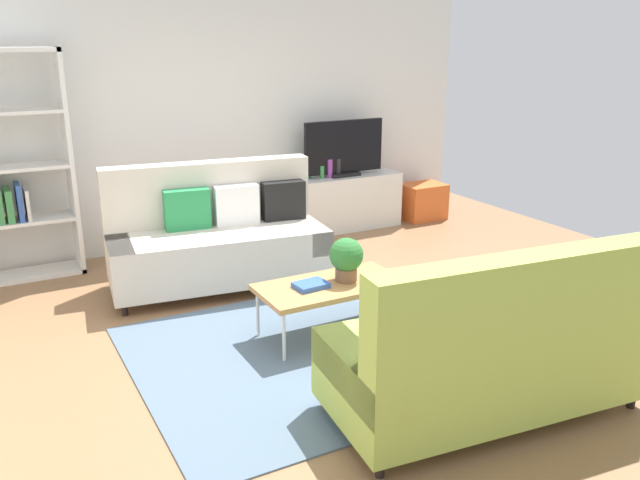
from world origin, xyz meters
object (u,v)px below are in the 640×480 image
at_px(tv, 344,149).
at_px(potted_plant, 346,257).
at_px(coffee_table, 331,287).
at_px(bottle_2, 338,168).
at_px(vase_1, 307,171).
at_px(bottle_0, 322,172).
at_px(storage_trunk, 422,201).
at_px(table_book_0, 311,285).
at_px(couch_beige, 217,237).
at_px(couch_green, 490,349).
at_px(tv_console, 342,202).
at_px(bookshelf, 4,177).
at_px(vase_0, 296,174).
at_px(bottle_1, 330,169).

distance_m(tv, potted_plant, 2.84).
xyz_separation_m(coffee_table, bottle_2, (1.46, 2.42, 0.35)).
bearing_deg(vase_1, bottle_2, -14.20).
distance_m(tv, bottle_0, 0.38).
xyz_separation_m(storage_trunk, bottle_2, (-1.18, 0.06, 0.53)).
xyz_separation_m(potted_plant, table_book_0, (-0.30, -0.00, -0.16)).
bearing_deg(couch_beige, bottle_0, -141.43).
bearing_deg(couch_green, tv_console, 78.00).
bearing_deg(vase_1, potted_plant, -111.19).
bearing_deg(vase_1, couch_green, -101.95).
bearing_deg(bookshelf, couch_beige, -33.14).
height_order(vase_0, bottle_1, bottle_1).
distance_m(coffee_table, bottle_0, 2.74).
bearing_deg(couch_green, coffee_table, 107.08).
relative_size(couch_beige, bookshelf, 0.95).
height_order(bookshelf, storage_trunk, bookshelf).
bearing_deg(vase_1, storage_trunk, -5.58).
height_order(storage_trunk, bottle_1, bottle_1).
bearing_deg(table_book_0, tv_console, 55.22).
bearing_deg(bottle_1, vase_1, 159.65).
bearing_deg(coffee_table, bottle_0, 62.71).
xyz_separation_m(tv, vase_1, (-0.44, 0.07, -0.23)).
height_order(couch_green, bottle_2, couch_green).
relative_size(coffee_table, bottle_0, 7.46).
relative_size(tv, bottle_1, 4.69).
distance_m(couch_beige, bottle_2, 2.11).
height_order(tv, bottle_1, tv).
bearing_deg(couch_beige, couch_green, 110.00).
bearing_deg(potted_plant, bookshelf, 130.70).
relative_size(coffee_table, tv_console, 0.79).
height_order(storage_trunk, bottle_2, bottle_2).
relative_size(vase_0, vase_1, 0.72).
relative_size(vase_0, bottle_2, 0.59).
distance_m(couch_green, bookshelf, 4.54).
xyz_separation_m(tv, storage_trunk, (1.10, -0.08, -0.73)).
bearing_deg(bookshelf, coffee_table, -51.12).
relative_size(table_book_0, vase_0, 1.91).
height_order(tv, vase_0, tv).
height_order(tv_console, vase_1, vase_1).
height_order(couch_green, vase_0, couch_green).
xyz_separation_m(couch_beige, couch_green, (0.65, -2.84, -0.01)).
distance_m(couch_green, tv, 4.09).
xyz_separation_m(couch_beige, bottle_0, (1.63, 1.00, 0.26)).
height_order(bookshelf, vase_0, bookshelf).
distance_m(tv_console, tv, 0.63).
xyz_separation_m(potted_plant, bottle_2, (1.33, 2.42, 0.14)).
xyz_separation_m(coffee_table, tv, (1.54, 2.44, 0.56)).
height_order(couch_green, potted_plant, couch_green).
bearing_deg(bottle_0, couch_beige, -148.47).
bearing_deg(tv, bottle_0, -176.13).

